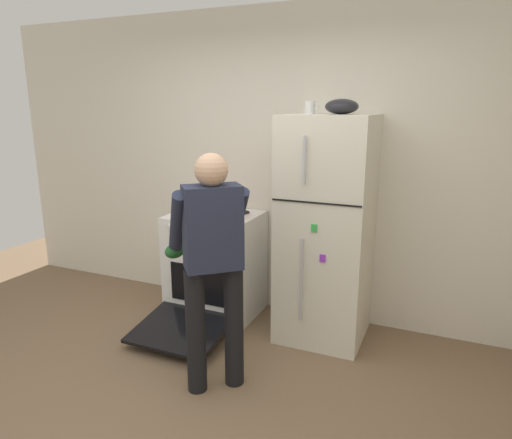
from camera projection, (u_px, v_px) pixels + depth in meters
name	position (u px, v px, depth m)	size (l,w,h in m)	color
ground	(167.00, 435.00, 2.68)	(8.00, 8.00, 0.00)	brown
kitchen_wall_back	(284.00, 166.00, 4.08)	(6.00, 0.10, 2.70)	silver
refrigerator	(326.00, 230.00, 3.66)	(0.68, 0.72, 1.81)	silver
stove_range	(215.00, 266.00, 4.14)	(0.76, 1.24, 0.95)	white
person_cook	(212.00, 253.00, 2.94)	(0.63, 0.66, 1.60)	black
red_pot	(228.00, 209.00, 3.92)	(0.34, 0.24, 0.14)	red
coffee_mug	(310.00, 108.00, 3.54)	(0.11, 0.08, 0.10)	silver
pepper_mill	(197.00, 196.00, 4.31)	(0.05, 0.05, 0.20)	brown
mixing_bowl	(342.00, 107.00, 3.39)	(0.25, 0.25, 0.11)	black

